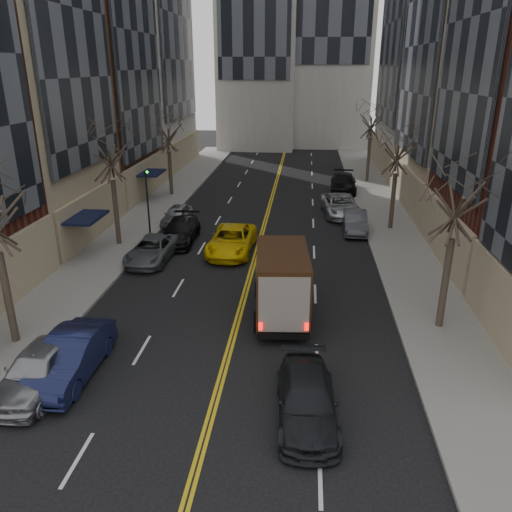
{
  "coord_description": "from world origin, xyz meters",
  "views": [
    {
      "loc": [
        2.79,
        -8.83,
        10.69
      ],
      "look_at": [
        0.59,
        13.25,
        2.2
      ],
      "focal_mm": 35.0,
      "sensor_mm": 36.0,
      "label": 1
    }
  ],
  "objects_px": {
    "ups_truck": "(282,282)",
    "observer_sedan": "(307,400)",
    "pedestrian": "(281,259)",
    "taxi": "(232,240)"
  },
  "relations": [
    {
      "from": "ups_truck",
      "to": "observer_sedan",
      "type": "height_order",
      "value": "ups_truck"
    },
    {
      "from": "ups_truck",
      "to": "observer_sedan",
      "type": "distance_m",
      "value": 7.3
    },
    {
      "from": "ups_truck",
      "to": "pedestrian",
      "type": "distance_m",
      "value": 4.92
    },
    {
      "from": "pedestrian",
      "to": "ups_truck",
      "type": "bearing_deg",
      "value": -164.5
    },
    {
      "from": "taxi",
      "to": "pedestrian",
      "type": "xyz_separation_m",
      "value": [
        3.18,
        -3.0,
        0.08
      ]
    },
    {
      "from": "observer_sedan",
      "to": "pedestrian",
      "type": "bearing_deg",
      "value": 92.96
    },
    {
      "from": "taxi",
      "to": "pedestrian",
      "type": "distance_m",
      "value": 4.37
    },
    {
      "from": "observer_sedan",
      "to": "taxi",
      "type": "bearing_deg",
      "value": 103.25
    },
    {
      "from": "pedestrian",
      "to": "observer_sedan",
      "type": "bearing_deg",
      "value": -160.58
    },
    {
      "from": "ups_truck",
      "to": "observer_sedan",
      "type": "relative_size",
      "value": 1.26
    }
  ]
}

